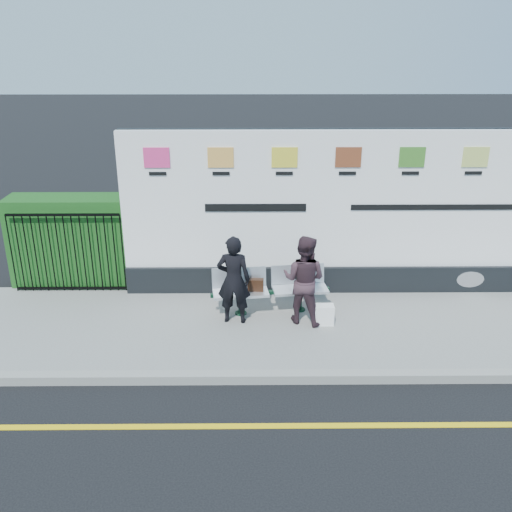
{
  "coord_description": "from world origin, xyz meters",
  "views": [
    {
      "loc": [
        -1.18,
        -5.95,
        4.72
      ],
      "look_at": [
        -1.1,
        2.75,
        1.25
      ],
      "focal_mm": 40.0,
      "sensor_mm": 36.0,
      "label": 1
    }
  ],
  "objects_px": {
    "bench": "(270,301)",
    "woman_right": "(304,280)",
    "woman_left": "(234,280)",
    "billboard": "(343,225)"
  },
  "relations": [
    {
      "from": "billboard",
      "to": "woman_right",
      "type": "height_order",
      "value": "billboard"
    },
    {
      "from": "bench",
      "to": "woman_left",
      "type": "height_order",
      "value": "woman_left"
    },
    {
      "from": "billboard",
      "to": "woman_right",
      "type": "relative_size",
      "value": 5.26
    },
    {
      "from": "woman_left",
      "to": "woman_right",
      "type": "distance_m",
      "value": 1.16
    },
    {
      "from": "bench",
      "to": "woman_right",
      "type": "bearing_deg",
      "value": -38.88
    },
    {
      "from": "billboard",
      "to": "woman_left",
      "type": "relative_size",
      "value": 5.25
    },
    {
      "from": "woman_left",
      "to": "woman_right",
      "type": "relative_size",
      "value": 1.0
    },
    {
      "from": "woman_right",
      "to": "bench",
      "type": "bearing_deg",
      "value": -8.16
    },
    {
      "from": "bench",
      "to": "woman_right",
      "type": "xyz_separation_m",
      "value": [
        0.54,
        -0.33,
        0.55
      ]
    },
    {
      "from": "bench",
      "to": "woman_left",
      "type": "bearing_deg",
      "value": -159.04
    }
  ]
}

